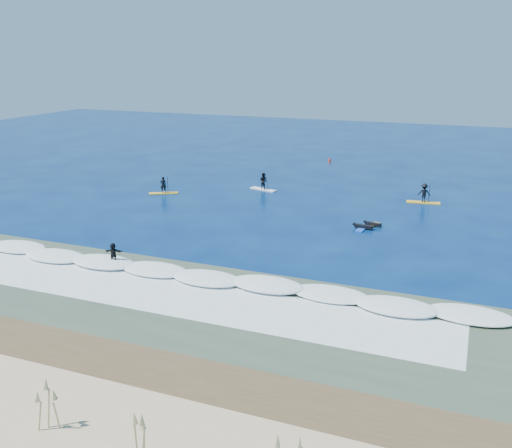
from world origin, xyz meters
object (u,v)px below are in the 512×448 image
at_px(prone_paddler_far, 363,227).
at_px(sup_paddler_center, 263,182).
at_px(sup_paddler_left, 163,188).
at_px(wave_surfer, 113,254).
at_px(marker_buoy, 330,161).
at_px(prone_paddler_near, 372,225).
at_px(sup_paddler_right, 424,194).

bearing_deg(prone_paddler_far, sup_paddler_center, 57.60).
bearing_deg(sup_paddler_left, prone_paddler_far, -40.89).
height_order(sup_paddler_left, sup_paddler_center, sup_paddler_center).
bearing_deg(wave_surfer, sup_paddler_left, 94.52).
bearing_deg(wave_surfer, marker_buoy, 67.63).
xyz_separation_m(prone_paddler_near, wave_surfer, (-14.92, -15.79, 0.70)).
height_order(sup_paddler_right, wave_surfer, sup_paddler_right).
xyz_separation_m(sup_paddler_left, marker_buoy, (11.77, 22.94, -0.34)).
relative_size(sup_paddler_left, marker_buoy, 4.16).
relative_size(wave_surfer, marker_buoy, 2.99).
distance_m(sup_paddler_right, wave_surfer, 31.18).
xyz_separation_m(sup_paddler_left, sup_paddler_right, (25.53, 6.08, 0.22)).
relative_size(sup_paddler_center, prone_paddler_near, 1.50).
distance_m(prone_paddler_far, marker_buoy, 29.22).
relative_size(sup_paddler_right, prone_paddler_far, 1.45).
relative_size(sup_paddler_right, wave_surfer, 1.53).
bearing_deg(sup_paddler_center, marker_buoy, 96.61).
bearing_deg(prone_paddler_far, sup_paddler_right, -14.03).
distance_m(sup_paddler_right, prone_paddler_near, 10.13).
relative_size(prone_paddler_far, wave_surfer, 1.05).
height_order(wave_surfer, marker_buoy, wave_surfer).
relative_size(prone_paddler_near, marker_buoy, 2.93).
bearing_deg(prone_paddler_near, marker_buoy, 34.86).
bearing_deg(sup_paddler_center, prone_paddler_near, -18.39).
distance_m(sup_paddler_center, wave_surfer, 24.78).
bearing_deg(sup_paddler_center, sup_paddler_left, -133.41).
xyz_separation_m(prone_paddler_far, wave_surfer, (-14.31, -14.76, 0.68)).
distance_m(sup_paddler_left, prone_paddler_far, 22.18).
bearing_deg(marker_buoy, prone_paddler_far, -70.11).
xyz_separation_m(sup_paddler_left, wave_surfer, (7.40, -19.29, 0.19)).
height_order(sup_paddler_center, sup_paddler_right, sup_paddler_right).
bearing_deg(wave_surfer, prone_paddler_near, 30.18).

